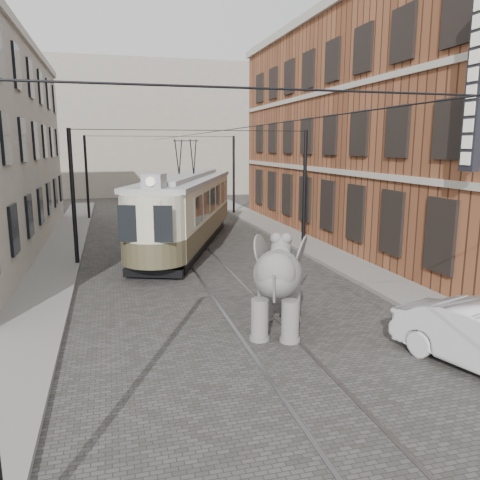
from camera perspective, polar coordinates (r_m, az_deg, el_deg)
name	(u,v)px	position (r m, az deg, el deg)	size (l,w,h in m)	color
ground	(232,295)	(17.23, -0.93, -6.61)	(120.00, 120.00, 0.00)	#43403E
tram_rails	(232,295)	(17.23, -0.93, -6.57)	(1.54, 80.00, 0.02)	slate
sidewalk_right	(381,281)	(19.51, 16.47, -4.73)	(2.00, 60.00, 0.15)	slate
sidewalk_left	(37,309)	(16.92, -23.00, -7.60)	(2.00, 60.00, 0.15)	slate
brick_building	(380,133)	(29.10, 16.30, 12.16)	(8.00, 26.00, 12.00)	brown
distant_block	(144,130)	(56.09, -11.31, 12.69)	(28.00, 10.00, 14.00)	gray
catenary	(200,198)	(21.38, -4.79, 5.04)	(11.00, 30.20, 6.00)	black
tram	(187,194)	(25.57, -6.34, 5.52)	(2.90, 14.03, 5.57)	beige
elephant	(277,287)	(13.81, 4.45, -5.54)	(2.33, 4.24, 2.59)	#605E59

